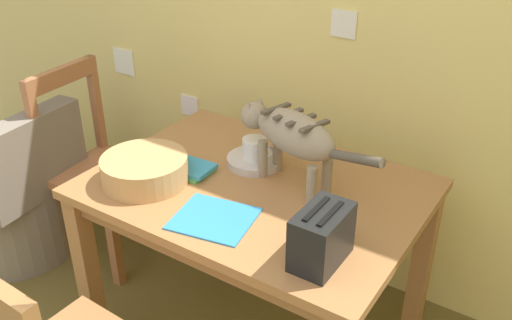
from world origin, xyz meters
name	(u,v)px	position (x,y,z in m)	size (l,w,h in m)	color
wall_rear	(359,9)	(0.00, 2.00, 1.25)	(5.37, 0.11, 2.50)	#EAD376
dining_table	(256,206)	(-0.06, 1.35, 0.65)	(1.17, 0.86, 0.75)	#9F6A3D
cat	(291,134)	(0.04, 1.42, 0.94)	(0.62, 0.23, 0.28)	gray
saucer_bowl	(255,160)	(-0.15, 1.47, 0.76)	(0.21, 0.21, 0.03)	#C0B3AC
coffee_mug	(255,148)	(-0.14, 1.47, 0.81)	(0.13, 0.09, 0.08)	silver
magazine	(214,219)	(-0.05, 1.09, 0.75)	(0.25, 0.23, 0.01)	#2D83C7
book_stack	(191,169)	(-0.31, 1.29, 0.76)	(0.16, 0.13, 0.03)	#509E54
wicker_basket	(145,169)	(-0.41, 1.15, 0.80)	(0.31, 0.31, 0.10)	tan
toaster	(322,237)	(0.33, 1.09, 0.83)	(0.12, 0.20, 0.18)	black
wooden_chair_far	(98,169)	(-1.03, 1.44, 0.47)	(0.45, 0.45, 0.95)	#A76741
wicker_armchair	(14,203)	(-1.39, 1.20, 0.27)	(0.62, 0.64, 0.78)	slate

